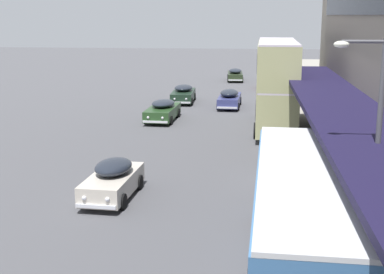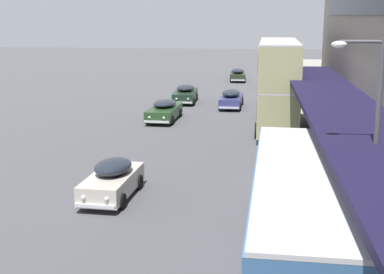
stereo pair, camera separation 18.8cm
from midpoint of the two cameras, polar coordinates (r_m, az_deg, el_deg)
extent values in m
cube|color=tan|center=(36.45, 9.22, 3.49)|extent=(2.74, 10.38, 2.66)
cube|color=black|center=(36.40, 9.23, 3.99)|extent=(2.76, 9.55, 1.17)
cube|color=silver|center=(36.25, 9.30, 5.64)|extent=(2.64, 10.37, 0.12)
cube|color=tan|center=(36.11, 9.37, 7.82)|extent=(2.74, 10.38, 2.66)
cube|color=black|center=(36.08, 9.39, 8.32)|extent=(2.76, 9.55, 1.17)
cube|color=silver|center=(36.02, 9.46, 10.00)|extent=(2.64, 10.37, 0.12)
cube|color=black|center=(41.23, 9.29, 9.93)|extent=(1.26, 0.09, 0.36)
cylinder|color=black|center=(40.10, 7.28, 2.69)|extent=(0.27, 1.01, 1.00)
cylinder|color=black|center=(40.15, 10.87, 2.58)|extent=(0.27, 1.01, 1.00)
cylinder|color=black|center=(33.52, 7.09, 0.69)|extent=(0.27, 1.01, 1.00)
cylinder|color=black|center=(33.58, 11.38, 0.55)|extent=(0.27, 1.01, 1.00)
cube|color=teal|center=(15.77, 11.58, -8.75)|extent=(2.96, 11.34, 2.87)
cube|color=black|center=(15.65, 11.64, -7.57)|extent=(2.97, 10.44, 1.26)
cube|color=silver|center=(15.29, 11.83, -3.57)|extent=(2.85, 11.33, 0.12)
cube|color=black|center=(20.85, 11.04, 0.01)|extent=(1.29, 0.10, 0.36)
cylinder|color=black|center=(19.78, 7.16, -8.03)|extent=(0.28, 1.01, 1.00)
cylinder|color=black|center=(19.90, 14.66, -8.23)|extent=(0.28, 1.01, 1.00)
cylinder|color=black|center=(15.51, 6.61, -14.15)|extent=(0.28, 1.01, 1.00)
cube|color=#B32112|center=(56.72, 8.39, 5.71)|extent=(1.92, 4.55, 0.71)
ellipsoid|color=#1E232D|center=(56.43, 8.41, 6.32)|extent=(1.66, 2.51, 0.61)
cube|color=silver|center=(59.04, 8.36, 5.79)|extent=(1.75, 0.15, 0.14)
cube|color=silver|center=(54.46, 8.39, 5.20)|extent=(1.75, 0.15, 0.14)
sphere|color=silver|center=(58.98, 7.88, 6.05)|extent=(0.18, 0.18, 0.18)
sphere|color=silver|center=(58.99, 8.87, 6.02)|extent=(0.18, 0.18, 0.18)
cylinder|color=black|center=(58.14, 7.46, 5.66)|extent=(0.15, 0.64, 0.64)
cylinder|color=black|center=(58.16, 9.28, 5.60)|extent=(0.15, 0.64, 0.64)
cylinder|color=black|center=(55.37, 7.43, 5.30)|extent=(0.15, 0.64, 0.64)
cylinder|color=black|center=(55.38, 9.34, 5.24)|extent=(0.15, 0.64, 0.64)
cube|color=beige|center=(22.77, -8.28, -4.91)|extent=(1.91, 4.21, 0.80)
ellipsoid|color=#1E232D|center=(22.76, -8.17, -3.13)|extent=(1.61, 2.35, 0.61)
cube|color=silver|center=(20.97, -10.06, -7.28)|extent=(1.61, 0.21, 0.14)
cube|color=silver|center=(24.77, -6.75, -4.00)|extent=(1.61, 0.21, 0.14)
sphere|color=silver|center=(20.74, -8.84, -6.57)|extent=(0.18, 0.18, 0.18)
sphere|color=silver|center=(21.05, -11.26, -6.38)|extent=(0.18, 0.18, 0.18)
cylinder|color=black|center=(21.46, -7.15, -6.84)|extent=(0.17, 0.65, 0.64)
cylinder|color=black|center=(22.00, -11.40, -6.50)|extent=(0.17, 0.65, 0.64)
cylinder|color=black|center=(23.79, -5.36, -4.81)|extent=(0.17, 0.65, 0.64)
cylinder|color=black|center=(24.28, -9.22, -4.55)|extent=(0.17, 0.65, 0.64)
cube|color=#1B2E21|center=(47.13, -0.61, 4.46)|extent=(1.90, 4.72, 0.79)
ellipsoid|color=#1E232D|center=(47.27, -0.58, 5.27)|extent=(1.64, 2.61, 0.55)
cube|color=silver|center=(44.82, -0.93, 3.70)|extent=(1.71, 0.16, 0.14)
cube|color=silver|center=(49.52, -0.31, 4.58)|extent=(1.71, 0.16, 0.14)
sphere|color=silver|center=(44.75, -0.30, 4.07)|extent=(0.18, 0.18, 0.18)
sphere|color=silver|center=(44.86, -1.56, 4.09)|extent=(0.18, 0.18, 0.18)
cylinder|color=black|center=(45.66, 0.32, 3.81)|extent=(0.15, 0.64, 0.64)
cylinder|color=black|center=(45.86, -1.92, 3.84)|extent=(0.15, 0.64, 0.64)
cylinder|color=black|center=(48.52, 0.63, 4.35)|extent=(0.15, 0.64, 0.64)
cylinder|color=black|center=(48.70, -1.48, 4.38)|extent=(0.15, 0.64, 0.64)
cube|color=#24301D|center=(63.02, 4.98, 6.51)|extent=(1.89, 4.81, 0.72)
ellipsoid|color=#1E232D|center=(62.72, 5.00, 7.05)|extent=(1.59, 2.67, 0.56)
cube|color=silver|center=(65.45, 4.95, 6.56)|extent=(1.58, 0.20, 0.14)
cube|color=silver|center=(60.64, 5.01, 6.06)|extent=(1.58, 0.20, 0.14)
sphere|color=silver|center=(65.38, 4.55, 6.80)|extent=(0.18, 0.18, 0.18)
sphere|color=silver|center=(65.40, 5.36, 6.78)|extent=(0.18, 0.18, 0.18)
cylinder|color=black|center=(64.50, 4.22, 6.44)|extent=(0.17, 0.65, 0.64)
cylinder|color=black|center=(64.53, 5.70, 6.41)|extent=(0.17, 0.65, 0.64)
cylinder|color=black|center=(61.58, 4.22, 6.13)|extent=(0.17, 0.65, 0.64)
cylinder|color=black|center=(61.61, 5.77, 6.11)|extent=(0.17, 0.65, 0.64)
cube|color=navy|center=(44.72, 4.34, 3.93)|extent=(1.84, 4.82, 0.74)
ellipsoid|color=#1E232D|center=(44.39, 4.33, 4.71)|extent=(1.57, 2.67, 0.60)
cube|color=silver|center=(47.15, 4.56, 4.12)|extent=(1.60, 0.17, 0.14)
cube|color=silver|center=(42.37, 4.08, 3.13)|extent=(1.60, 0.17, 0.14)
sphere|color=silver|center=(47.12, 4.00, 4.46)|extent=(0.18, 0.18, 0.18)
sphere|color=silver|center=(47.05, 5.13, 4.42)|extent=(0.18, 0.18, 0.18)
cylinder|color=black|center=(46.29, 3.43, 3.91)|extent=(0.16, 0.64, 0.64)
cylinder|color=black|center=(46.17, 5.52, 3.85)|extent=(0.16, 0.64, 0.64)
cylinder|color=black|center=(43.39, 3.07, 3.31)|extent=(0.16, 0.64, 0.64)
cylinder|color=black|center=(43.26, 5.29, 3.24)|extent=(0.16, 0.64, 0.64)
cube|color=#24411F|center=(39.02, -2.85, 2.66)|extent=(2.06, 4.86, 0.77)
ellipsoid|color=#1E232D|center=(39.15, -2.79, 3.62)|extent=(1.74, 2.70, 0.52)
cube|color=silver|center=(36.73, -3.66, 1.63)|extent=(1.75, 0.20, 0.14)
cube|color=silver|center=(41.41, -2.13, 2.93)|extent=(1.75, 0.20, 0.14)
sphere|color=silver|center=(36.60, -2.88, 2.05)|extent=(0.18, 0.18, 0.18)
sphere|color=silver|center=(36.82, -4.42, 2.10)|extent=(0.18, 0.18, 0.18)
cylinder|color=black|center=(37.47, -1.95, 1.79)|extent=(0.17, 0.65, 0.64)
cylinder|color=black|center=(37.87, -4.69, 1.87)|extent=(0.17, 0.65, 0.64)
cylinder|color=black|center=(40.32, -1.12, 2.59)|extent=(0.17, 0.65, 0.64)
cylinder|color=black|center=(40.70, -3.68, 2.66)|extent=(0.17, 0.65, 0.64)
cube|color=#B1BDC1|center=(24.85, 10.05, -3.12)|extent=(1.86, 4.34, 1.29)
cube|color=silver|center=(24.65, 10.12, -1.36)|extent=(1.83, 4.26, 0.83)
cube|color=black|center=(24.67, 10.11, -1.57)|extent=(1.89, 3.92, 0.41)
ellipsoid|color=#B1BDC1|center=(26.83, 9.71, -1.60)|extent=(1.63, 0.64, 1.11)
cylinder|color=black|center=(26.11, 7.88, -3.26)|extent=(0.18, 0.64, 0.64)
cylinder|color=black|center=(26.25, 11.71, -3.32)|extent=(0.18, 0.64, 0.64)
cylinder|color=black|center=(23.72, 8.13, -4.93)|extent=(0.18, 0.64, 0.64)
cylinder|color=black|center=(23.88, 12.35, -4.99)|extent=(0.18, 0.64, 0.64)
cylinder|color=#4C4C51|center=(16.41, 19.23, -1.96)|extent=(0.16, 0.16, 6.76)
cylinder|color=#4C4C51|center=(15.81, 17.97, 9.66)|extent=(1.20, 0.10, 0.10)
ellipsoid|color=silver|center=(15.71, 15.77, 9.49)|extent=(0.44, 0.28, 0.20)
camera|label=1|loc=(0.09, -89.78, 0.05)|focal=50.00mm
camera|label=2|loc=(0.09, 90.22, -0.05)|focal=50.00mm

